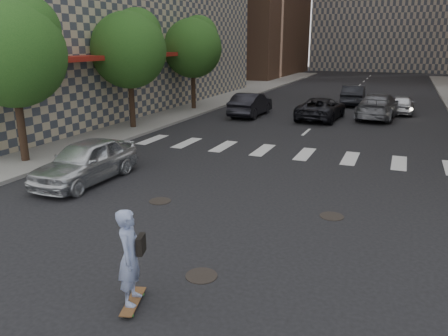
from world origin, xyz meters
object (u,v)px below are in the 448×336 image
(tree_b, at_px, (131,47))
(traffic_car_a, at_px, (251,104))
(traffic_car_d, at_px, (402,104))
(traffic_car_b, at_px, (379,106))
(silver_sedan, at_px, (86,161))
(tree_a, at_px, (15,49))
(tree_c, at_px, (194,45))
(skateboarder, at_px, (131,257))
(traffic_car_c, at_px, (321,108))
(traffic_car_e, at_px, (353,95))

(tree_b, distance_m, traffic_car_a, 9.28)
(traffic_car_d, bearing_deg, traffic_car_b, 62.81)
(silver_sedan, height_order, traffic_car_b, traffic_car_b)
(tree_a, bearing_deg, tree_c, 90.00)
(skateboarder, distance_m, silver_sedan, 8.45)
(silver_sedan, height_order, traffic_car_d, silver_sedan)
(skateboarder, relative_size, traffic_car_c, 0.39)
(tree_b, bearing_deg, traffic_car_e, 55.22)
(traffic_car_b, distance_m, traffic_car_d, 3.11)
(tree_a, relative_size, traffic_car_a, 1.38)
(traffic_car_a, bearing_deg, tree_c, -11.60)
(traffic_car_b, relative_size, traffic_car_c, 1.10)
(tree_c, height_order, traffic_car_e, tree_c)
(traffic_car_c, distance_m, traffic_car_d, 6.67)
(tree_b, xyz_separation_m, traffic_car_a, (4.72, 6.99, -3.86))
(tree_a, relative_size, silver_sedan, 1.46)
(traffic_car_b, bearing_deg, tree_c, 11.58)
(traffic_car_d, bearing_deg, skateboarder, 80.63)
(tree_a, distance_m, skateboarder, 12.73)
(traffic_car_c, bearing_deg, silver_sedan, 75.72)
(tree_b, xyz_separation_m, traffic_car_e, (10.59, 15.25, -3.87))
(traffic_car_d, bearing_deg, traffic_car_a, 27.23)
(tree_b, relative_size, traffic_car_e, 1.40)
(traffic_car_a, bearing_deg, traffic_car_d, -152.16)
(traffic_car_b, height_order, traffic_car_d, traffic_car_b)
(skateboarder, height_order, silver_sedan, skateboarder)
(traffic_car_a, relative_size, traffic_car_d, 1.22)
(silver_sedan, xyz_separation_m, traffic_car_e, (6.64, 24.39, 0.00))
(traffic_car_a, xyz_separation_m, traffic_car_d, (9.58, 4.96, -0.12))
(tree_c, bearing_deg, traffic_car_c, -3.72)
(tree_c, xyz_separation_m, silver_sedan, (3.95, -17.14, -3.87))
(traffic_car_d, bearing_deg, tree_a, 54.22)
(tree_b, height_order, traffic_car_a, tree_b)
(traffic_car_c, bearing_deg, traffic_car_e, -94.24)
(traffic_car_a, bearing_deg, silver_sedan, 87.73)
(traffic_car_d, height_order, traffic_car_e, traffic_car_e)
(tree_a, height_order, tree_b, same)
(tree_a, bearing_deg, traffic_car_a, 72.51)
(silver_sedan, xyz_separation_m, traffic_car_c, (5.49, 16.52, -0.06))
(tree_c, distance_m, traffic_car_e, 13.41)
(traffic_car_a, bearing_deg, traffic_car_c, -174.75)
(tree_c, bearing_deg, tree_b, -90.00)
(traffic_car_a, height_order, traffic_car_b, traffic_car_b)
(traffic_car_e, bearing_deg, traffic_car_d, 136.14)
(tree_a, relative_size, tree_b, 1.00)
(skateboarder, bearing_deg, tree_a, 127.57)
(traffic_car_e, bearing_deg, traffic_car_c, 79.48)
(traffic_car_b, bearing_deg, traffic_car_e, -62.93)
(silver_sedan, distance_m, traffic_car_e, 25.27)
(traffic_car_a, relative_size, traffic_car_c, 0.93)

